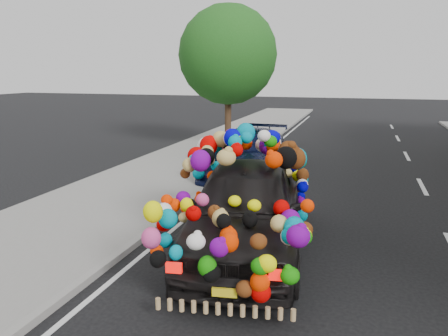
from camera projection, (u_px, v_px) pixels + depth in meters
The scene contains 6 objects.
ground at pixel (269, 231), 9.34m from camera, with size 100.00×100.00×0.00m, color black.
sidewalk at pixel (95, 210), 10.58m from camera, with size 4.00×60.00×0.12m, color gray.
kerb at pixel (169, 218), 10.01m from camera, with size 0.15×60.00×0.13m, color gray.
tree_near_sidewalk at pixel (228, 55), 18.43m from camera, with size 4.20×4.20×6.13m.
plush_art_car at pixel (246, 189), 8.07m from camera, with size 3.12×5.52×2.36m.
navy_sedan at pixel (246, 153), 14.35m from camera, with size 2.05×5.05×1.47m, color black.
Camera 1 is at (1.71, -8.71, 3.35)m, focal length 35.00 mm.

